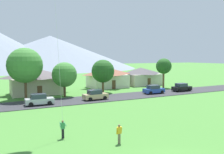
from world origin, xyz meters
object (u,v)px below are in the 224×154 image
Objects in this scene: tree_center at (64,75)px; parked_car_blue_west_end at (154,90)px; house_left_center at (36,81)px; parked_car_silver_mid_east at (39,100)px; house_right_center at (141,76)px; parked_car_black_mid_west at (182,87)px; house_rightmost at (108,77)px; tree_right_of_center at (164,66)px; tree_near_right at (25,65)px; tree_left_of_center at (103,71)px; watcher_person at (119,134)px; parked_car_tan_east_end at (95,95)px.

tree_center is 1.50× the size of parked_car_blue_west_end.
parked_car_silver_mid_east is (-1.61, -11.64, -1.74)m from house_left_center.
parked_car_black_mid_west is (0.78, -14.41, -1.45)m from house_right_center.
tree_right_of_center reaches higher than house_rightmost.
house_left_center is 1.15× the size of tree_near_right.
tree_left_of_center reaches higher than house_rightmost.
parked_car_blue_west_end is (3.73, -13.24, -1.61)m from house_rightmost.
parked_car_blue_west_end is at bearing -37.77° from tree_left_of_center.
house_left_center is 28.92m from tree_right_of_center.
parked_car_black_mid_west is 29.66m from parked_car_silver_mid_east.
house_left_center is 2.43× the size of parked_car_black_mid_west.
parked_car_silver_mid_east is at bearing -142.43° from house_rightmost.
house_left_center is 30.01m from parked_car_black_mid_west.
tree_near_right is at bearing 99.07° from watcher_person.
parked_car_silver_mid_east is at bearing -152.43° from tree_left_of_center.
tree_left_of_center is at bearing -151.27° from house_right_center.
house_rightmost is at bearing 32.60° from tree_center.
tree_near_right is 26.84m from watcher_person.
house_left_center is 13.93m from parked_car_tan_east_end.
watcher_person is (-6.30, -19.88, 0.01)m from parked_car_tan_east_end.
tree_near_right is (-6.83, 0.26, 1.83)m from tree_center.
house_left_center is 7.07m from tree_center.
house_rightmost is 13.85m from parked_car_blue_west_end.
house_right_center is at bearing 28.73° from tree_left_of_center.
tree_center is (4.11, -5.57, 1.47)m from house_left_center.
house_rightmost is 2.19× the size of parked_car_blue_west_end.
parked_car_tan_east_end is at bearing 1.09° from parked_car_silver_mid_east.
tree_right_of_center is at bearing 19.80° from parked_car_tan_east_end.
tree_center is at bearing 121.58° from parked_car_tan_east_end.
parked_car_black_mid_west and parked_car_silver_mid_east have the same top height.
house_right_center reaches higher than parked_car_silver_mid_east.
house_rightmost is 1.37× the size of tree_left_of_center.
house_right_center reaches higher than parked_car_blue_west_end.
parked_car_silver_mid_east is 1.01× the size of parked_car_tan_east_end.
tree_near_right is 2.10× the size of parked_car_silver_mid_east.
watcher_person is at bearing -80.93° from tree_near_right.
house_left_center reaches higher than parked_car_black_mid_west.
tree_left_of_center is (12.57, -4.23, 1.80)m from house_left_center.
tree_center is at bearing -53.58° from house_left_center.
tree_left_of_center is at bearing 56.21° from parked_car_tan_east_end.
parked_car_black_mid_west is at bearing -9.77° from tree_near_right.
tree_right_of_center is (24.43, 1.60, 1.02)m from tree_center.
parked_car_blue_west_end is at bearing -139.84° from tree_right_of_center.
parked_car_silver_mid_east is at bearing -178.91° from parked_car_tan_east_end.
tree_left_of_center reaches higher than tree_center.
tree_center is 1.51× the size of parked_car_tan_east_end.
house_right_center is 43.63m from watcher_person.
house_rightmost is 16.99m from parked_car_tan_east_end.
parked_car_tan_east_end reaches higher than watcher_person.
tree_near_right reaches higher than tree_center.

